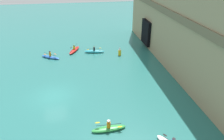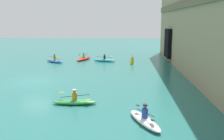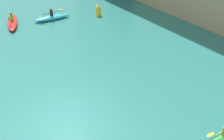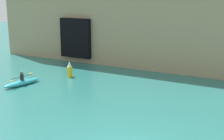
# 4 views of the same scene
# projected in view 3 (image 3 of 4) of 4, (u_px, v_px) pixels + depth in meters

# --- Properties ---
(ground_plane) EXTENTS (120.00, 120.00, 0.00)m
(ground_plane) POSITION_uv_depth(u_px,v_px,m) (66.00, 115.00, 16.91)
(ground_plane) COLOR #28706B
(kayak_red) EXTENTS (3.61, 2.14, 1.09)m
(kayak_red) POSITION_uv_depth(u_px,v_px,m) (12.00, 22.00, 26.76)
(kayak_red) COLOR red
(kayak_red) RESTS_ON ground
(kayak_cyan) EXTENTS (1.20, 3.31, 1.09)m
(kayak_cyan) POSITION_uv_depth(u_px,v_px,m) (52.00, 17.00, 27.60)
(kayak_cyan) COLOR #33B2C6
(kayak_cyan) RESTS_ON ground
(marker_buoy) EXTENTS (0.45, 0.45, 1.39)m
(marker_buoy) POSITION_uv_depth(u_px,v_px,m) (98.00, 9.00, 28.23)
(marker_buoy) COLOR yellow
(marker_buoy) RESTS_ON ground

